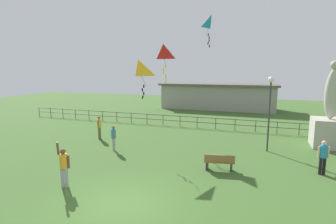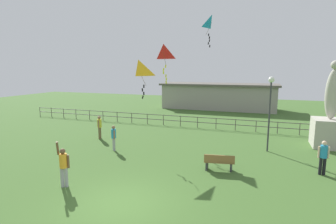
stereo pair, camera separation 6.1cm
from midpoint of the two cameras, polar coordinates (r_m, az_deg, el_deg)
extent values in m
plane|color=#3D6028|center=(10.75, -10.03, -18.89)|extent=(80.00, 80.00, 0.00)
cube|color=#B2AD9E|center=(20.28, 31.43, -3.88)|extent=(2.00, 2.00, 1.85)
ellipsoid|color=#B2AD9E|center=(19.93, 32.03, 3.24)|extent=(0.90, 0.76, 3.22)
sphere|color=#B2AD9E|center=(19.87, 32.49, 8.57)|extent=(0.56, 0.56, 0.56)
cylinder|color=#38383D|center=(17.27, 21.05, -1.09)|extent=(0.10, 0.10, 4.28)
sphere|color=white|center=(17.04, 21.50, 6.52)|extent=(0.36, 0.36, 0.36)
cube|color=olive|center=(13.76, 11.07, -10.46)|extent=(1.55, 0.65, 0.06)
cube|color=olive|center=(13.52, 11.11, -9.84)|extent=(1.49, 0.31, 0.36)
cube|color=#333338|center=(13.83, 8.51, -11.27)|extent=(0.08, 0.36, 0.45)
cube|color=#333338|center=(13.87, 13.57, -11.38)|extent=(0.08, 0.36, 0.45)
cylinder|color=brown|center=(19.95, -14.47, -4.47)|extent=(0.15, 0.15, 0.86)
cylinder|color=brown|center=(20.11, -14.31, -4.36)|extent=(0.15, 0.15, 0.86)
cylinder|color=gold|center=(19.88, -14.47, -2.36)|extent=(0.31, 0.31, 0.61)
sphere|color=#8C6647|center=(19.80, -14.52, -1.17)|extent=(0.23, 0.23, 0.23)
cylinder|color=#8C6647|center=(19.69, -14.67, -2.58)|extent=(0.09, 0.09, 0.58)
cylinder|color=#8C6647|center=(20.08, -14.27, -2.34)|extent=(0.09, 0.09, 0.58)
cylinder|color=#99999E|center=(16.93, -11.41, -6.89)|extent=(0.14, 0.14, 0.80)
cylinder|color=#99999E|center=(17.08, -11.53, -6.75)|extent=(0.14, 0.14, 0.80)
cylinder|color=#268CBF|center=(16.83, -11.54, -4.57)|extent=(0.29, 0.29, 0.57)
sphere|color=#8C6647|center=(16.75, -11.59, -3.27)|extent=(0.22, 0.22, 0.22)
cylinder|color=#8C6647|center=(16.66, -11.40, -4.84)|extent=(0.09, 0.09, 0.54)
cylinder|color=#8C6647|center=(17.03, -11.68, -4.54)|extent=(0.09, 0.09, 0.54)
cylinder|color=#99999E|center=(12.59, -21.69, -12.93)|extent=(0.15, 0.15, 0.87)
cylinder|color=#99999E|center=(12.55, -20.93, -12.97)|extent=(0.15, 0.15, 0.87)
cylinder|color=orange|center=(12.32, -21.51, -9.75)|extent=(0.32, 0.32, 0.61)
sphere|color=brown|center=(12.19, -21.63, -7.86)|extent=(0.23, 0.23, 0.23)
cylinder|color=brown|center=(12.27, -22.56, -7.22)|extent=(0.17, 0.21, 0.59)
cylinder|color=brown|center=(12.27, -20.54, -9.94)|extent=(0.10, 0.10, 0.58)
cylinder|color=black|center=(14.95, 30.08, -10.05)|extent=(0.15, 0.15, 0.85)
cylinder|color=black|center=(15.01, 30.69, -10.03)|extent=(0.15, 0.15, 0.85)
cylinder|color=#268CBF|center=(14.77, 30.62, -7.35)|extent=(0.31, 0.31, 0.60)
sphere|color=beige|center=(14.67, 30.75, -5.79)|extent=(0.23, 0.23, 0.23)
cylinder|color=beige|center=(14.71, 29.83, -7.50)|extent=(0.09, 0.09, 0.57)
cylinder|color=beige|center=(14.85, 31.37, -7.48)|extent=(0.09, 0.09, 0.57)
pyramid|color=yellow|center=(16.29, -6.28, 9.12)|extent=(1.05, 1.34, 0.98)
cylinder|color=#4C381E|center=(16.06, -5.47, 7.41)|extent=(0.62, 0.26, 0.98)
cube|color=black|center=(16.08, -5.12, 5.55)|extent=(0.09, 0.03, 0.20)
cube|color=black|center=(16.10, -5.43, 4.76)|extent=(0.09, 0.03, 0.20)
cube|color=black|center=(16.12, -5.12, 3.99)|extent=(0.08, 0.03, 0.20)
cube|color=black|center=(16.14, -5.35, 3.21)|extent=(0.11, 0.05, 0.21)
pyramid|color=red|center=(18.59, -0.90, 12.84)|extent=(1.14, 0.55, 1.01)
cylinder|color=#4C381E|center=(18.72, -0.61, 11.28)|extent=(0.08, 0.37, 1.01)
cube|color=yellow|center=(18.71, -0.43, 9.81)|extent=(0.10, 0.04, 0.20)
cube|color=yellow|center=(18.70, -0.87, 9.13)|extent=(0.11, 0.02, 0.21)
cube|color=yellow|center=(18.70, -0.88, 8.46)|extent=(0.09, 0.05, 0.20)
cube|color=yellow|center=(18.72, -0.35, 7.79)|extent=(0.09, 0.03, 0.20)
cube|color=yellow|center=(18.73, -0.28, 7.12)|extent=(0.08, 0.02, 0.20)
cube|color=yellow|center=(18.74, -0.31, 6.44)|extent=(0.10, 0.01, 0.21)
pyramid|color=#198CD1|center=(22.07, 9.53, 18.63)|extent=(0.84, 1.09, 0.96)
cylinder|color=#4C381E|center=(22.13, 8.89, 17.37)|extent=(0.51, 0.20, 0.96)
cube|color=black|center=(22.06, 8.82, 16.11)|extent=(0.10, 0.04, 0.20)
cube|color=black|center=(22.06, 9.00, 15.53)|extent=(0.10, 0.04, 0.21)
cube|color=black|center=(22.04, 9.00, 14.96)|extent=(0.10, 0.04, 0.20)
cube|color=black|center=(21.99, 8.77, 14.41)|extent=(0.11, 0.02, 0.21)
cube|color=black|center=(22.00, 9.06, 13.82)|extent=(0.08, 0.03, 0.20)
cylinder|color=#4C4742|center=(32.14, -25.81, 0.09)|extent=(0.06, 0.06, 0.95)
cylinder|color=#4C4742|center=(31.03, -23.76, -0.06)|extent=(0.06, 0.06, 0.95)
cylinder|color=#4C4742|center=(29.96, -21.53, -0.23)|extent=(0.06, 0.06, 0.95)
cylinder|color=#4C4742|center=(28.95, -19.15, -0.40)|extent=(0.06, 0.06, 0.95)
cylinder|color=#4C4742|center=(27.95, -16.50, -0.60)|extent=(0.06, 0.06, 0.95)
cylinder|color=#4C4742|center=(27.04, -13.77, -0.80)|extent=(0.06, 0.06, 0.95)
cylinder|color=#4C4742|center=(26.20, -10.83, -1.01)|extent=(0.06, 0.06, 0.95)
cylinder|color=#4C4742|center=(25.44, -7.76, -1.23)|extent=(0.06, 0.06, 0.95)
cylinder|color=#4C4742|center=(24.75, -4.41, -1.47)|extent=(0.06, 0.06, 0.95)
cylinder|color=#4C4742|center=(24.15, -0.93, -1.71)|extent=(0.06, 0.06, 0.95)
cylinder|color=#4C4742|center=(23.63, 2.76, -1.96)|extent=(0.06, 0.06, 0.95)
cylinder|color=#4C4742|center=(23.24, 6.44, -2.20)|extent=(0.06, 0.06, 0.95)
cylinder|color=#4C4742|center=(22.93, 10.38, -2.45)|extent=(0.06, 0.06, 0.95)
cylinder|color=#4C4742|center=(22.74, 14.39, -2.68)|extent=(0.06, 0.06, 0.95)
cylinder|color=#4C4742|center=(22.66, 18.51, -2.92)|extent=(0.06, 0.06, 0.95)
cylinder|color=#4C4742|center=(22.70, 22.60, -3.13)|extent=(0.06, 0.06, 0.95)
cylinder|color=#4C4742|center=(22.84, 26.56, -3.32)|extent=(0.06, 0.06, 0.95)
cylinder|color=#4C4742|center=(23.10, 30.49, -3.50)|extent=(0.06, 0.06, 0.95)
cube|color=#4C4742|center=(23.08, 7.32, -1.20)|extent=(36.00, 0.05, 0.05)
cube|color=#4C4742|center=(23.16, 7.29, -2.25)|extent=(36.00, 0.05, 0.05)
cube|color=gray|center=(34.78, 10.88, 3.18)|extent=(13.95, 4.45, 3.00)
cube|color=#59544C|center=(34.65, 10.96, 5.85)|extent=(14.55, 5.05, 0.24)
camera|label=1|loc=(0.03, -89.89, 0.02)|focal=28.30mm
camera|label=2|loc=(0.03, 90.11, -0.02)|focal=28.30mm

